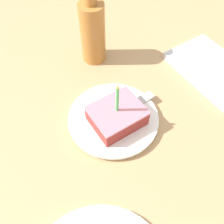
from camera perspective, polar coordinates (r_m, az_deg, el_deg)
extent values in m
cube|color=tan|center=(0.69, -0.94, -1.37)|extent=(2.40, 2.40, 0.04)
cylinder|color=white|center=(0.66, 0.00, -1.66)|extent=(0.22, 0.22, 0.02)
cylinder|color=white|center=(0.65, 0.00, -1.48)|extent=(0.23, 0.23, 0.01)
cube|color=#99332D|center=(0.62, 0.68, -1.13)|extent=(0.10, 0.12, 0.04)
cube|color=#D17A8C|center=(0.60, 0.70, 0.11)|extent=(0.10, 0.12, 0.00)
cylinder|color=#4CBF66|center=(0.57, 0.74, 2.51)|extent=(0.01, 0.01, 0.08)
cone|color=yellow|center=(0.54, 0.79, 5.36)|extent=(0.01, 0.01, 0.01)
cube|color=#B2B2B7|center=(0.65, 1.87, -0.28)|extent=(0.02, 0.12, 0.00)
cube|color=#B2B2B7|center=(0.69, 7.31, 3.13)|extent=(0.03, 0.05, 0.00)
cylinder|color=#B27233|center=(0.77, -4.20, 16.69)|extent=(0.07, 0.07, 0.18)
cube|color=silver|center=(0.82, 20.98, 8.68)|extent=(0.25, 0.17, 0.02)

